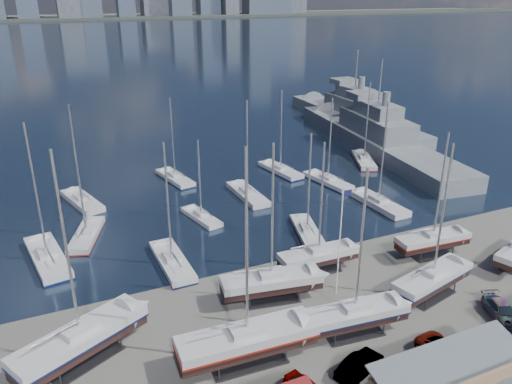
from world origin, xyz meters
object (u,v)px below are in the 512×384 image
sailboat_cradle_0 (81,339)px  flagpole (341,235)px  naval_ship_east (375,140)px  naval_ship_west (353,117)px

sailboat_cradle_0 → flagpole: size_ratio=1.60×
naval_ship_east → flagpole: 52.61m
sailboat_cradle_0 → naval_ship_west: bearing=14.3°
naval_ship_west → flagpole: (-40.97, -57.05, 4.85)m
naval_ship_west → sailboat_cradle_0: bearing=132.8°
naval_ship_east → naval_ship_west: (6.81, 17.32, -0.01)m
flagpole → naval_ship_west: bearing=54.3°
naval_ship_east → flagpole: naval_ship_east is taller
naval_ship_west → flagpole: size_ratio=4.13×
flagpole → naval_ship_east: bearing=49.3°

